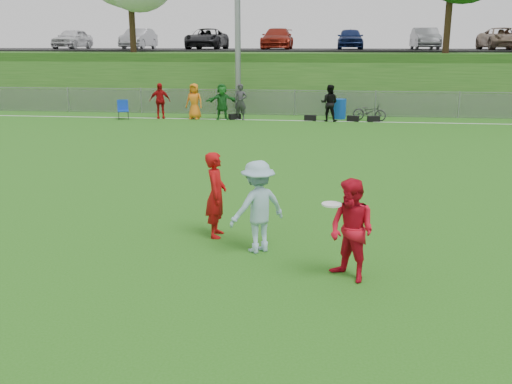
% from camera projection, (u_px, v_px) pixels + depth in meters
% --- Properties ---
extents(ground, '(120.00, 120.00, 0.00)m').
position_uv_depth(ground, '(220.00, 261.00, 9.67)').
color(ground, '#256214').
rests_on(ground, ground).
extents(sideline_far, '(60.00, 0.10, 0.01)m').
position_uv_depth(sideline_far, '(292.00, 120.00, 26.93)').
color(sideline_far, white).
rests_on(sideline_far, ground).
extents(fence, '(58.00, 0.06, 1.30)m').
position_uv_depth(fence, '(295.00, 103.00, 28.69)').
color(fence, gray).
rests_on(fence, ground).
extents(berm, '(120.00, 18.00, 3.00)m').
position_uv_depth(berm, '(305.00, 74.00, 39.02)').
color(berm, '#1E4B15').
rests_on(berm, ground).
extents(parking_lot, '(120.00, 12.00, 0.10)m').
position_uv_depth(parking_lot, '(307.00, 50.00, 40.54)').
color(parking_lot, black).
rests_on(parking_lot, berm).
extents(car_row, '(32.04, 5.18, 1.44)m').
position_uv_depth(car_row, '(289.00, 39.00, 39.53)').
color(car_row, silver).
rests_on(car_row, parking_lot).
extents(spectator_row, '(9.14, 0.97, 1.69)m').
position_uv_depth(spectator_row, '(231.00, 102.00, 27.07)').
color(spectator_row, '#A80B0F').
rests_on(spectator_row, ground).
extents(gear_bags, '(7.16, 0.55, 0.26)m').
position_uv_depth(gear_bags, '(317.00, 118.00, 26.85)').
color(gear_bags, black).
rests_on(gear_bags, ground).
extents(player_red_left, '(0.42, 0.61, 1.63)m').
position_uv_depth(player_red_left, '(216.00, 195.00, 10.71)').
color(player_red_left, '#A80B0D').
rests_on(player_red_left, ground).
extents(player_red_center, '(0.98, 0.98, 1.60)m').
position_uv_depth(player_red_center, '(352.00, 231.00, 8.72)').
color(player_red_center, red).
rests_on(player_red_center, ground).
extents(player_blue, '(1.20, 1.13, 1.63)m').
position_uv_depth(player_blue, '(258.00, 207.00, 9.93)').
color(player_blue, '#92B8CB').
rests_on(player_blue, ground).
extents(frisbee, '(0.30, 0.30, 0.03)m').
position_uv_depth(frisbee, '(332.00, 204.00, 8.55)').
color(frisbee, white).
rests_on(frisbee, ground).
extents(recycling_bin, '(0.79, 0.79, 0.95)m').
position_uv_depth(recycling_bin, '(339.00, 109.00, 27.50)').
color(recycling_bin, '#0E3F98').
rests_on(recycling_bin, ground).
extents(camp_chair, '(0.67, 0.68, 0.92)m').
position_uv_depth(camp_chair, '(123.00, 114.00, 27.33)').
color(camp_chair, '#1038B4').
rests_on(camp_chair, ground).
extents(bicycle, '(1.71, 1.12, 0.85)m').
position_uv_depth(bicycle, '(370.00, 112.00, 26.85)').
color(bicycle, '#29292B').
rests_on(bicycle, ground).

